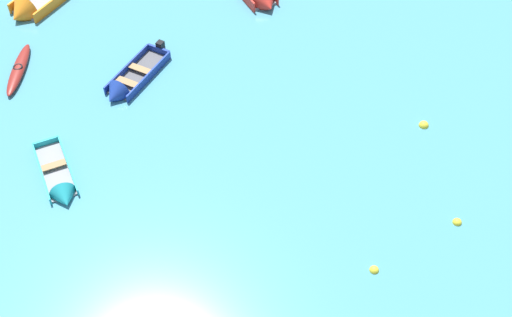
# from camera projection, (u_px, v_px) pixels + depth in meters

# --- Properties ---
(rowboat_deep_blue_midfield_right) EXTENTS (3.02, 3.51, 1.04)m
(rowboat_deep_blue_midfield_right) POSITION_uv_depth(u_px,v_px,m) (126.00, 85.00, 26.41)
(rowboat_deep_blue_midfield_right) COLOR #4C4C51
(rowboat_deep_blue_midfield_right) RESTS_ON ground_plane
(rowboat_orange_distant_center) EXTENTS (3.86, 4.33, 1.43)m
(rowboat_orange_distant_center) POSITION_uv_depth(u_px,v_px,m) (35.00, 5.00, 29.96)
(rowboat_orange_distant_center) COLOR gray
(rowboat_orange_distant_center) RESTS_ON ground_plane
(rowboat_turquoise_near_left) EXTENTS (1.78, 3.42, 0.92)m
(rowboat_turquoise_near_left) POSITION_uv_depth(u_px,v_px,m) (61.00, 187.00, 22.95)
(rowboat_turquoise_near_left) COLOR gray
(rowboat_turquoise_near_left) RESTS_ON ground_plane
(kayak_maroon_back_row_right) EXTENTS (1.07, 3.30, 0.31)m
(kayak_maroon_back_row_right) POSITION_uv_depth(u_px,v_px,m) (19.00, 69.00, 27.09)
(kayak_maroon_back_row_right) COLOR maroon
(kayak_maroon_back_row_right) RESTS_ON ground_plane
(mooring_buoy_between_boats_right) EXTENTS (0.38, 0.38, 0.38)m
(mooring_buoy_between_boats_right) POSITION_uv_depth(u_px,v_px,m) (424.00, 126.00, 25.13)
(mooring_buoy_between_boats_right) COLOR yellow
(mooring_buoy_between_boats_right) RESTS_ON ground_plane
(mooring_buoy_near_foreground) EXTENTS (0.31, 0.31, 0.31)m
(mooring_buoy_near_foreground) POSITION_uv_depth(u_px,v_px,m) (374.00, 270.00, 20.85)
(mooring_buoy_near_foreground) COLOR yellow
(mooring_buoy_near_foreground) RESTS_ON ground_plane
(mooring_buoy_trailing) EXTENTS (0.32, 0.32, 0.32)m
(mooring_buoy_trailing) POSITION_uv_depth(u_px,v_px,m) (457.00, 222.00, 22.09)
(mooring_buoy_trailing) COLOR yellow
(mooring_buoy_trailing) RESTS_ON ground_plane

